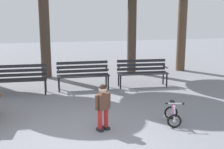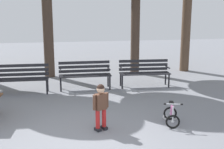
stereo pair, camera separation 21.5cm
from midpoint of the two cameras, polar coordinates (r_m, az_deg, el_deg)
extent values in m
plane|color=slate|center=(5.79, -5.81, -12.60)|extent=(36.00, 36.00, 0.00)
cube|color=#232328|center=(9.25, -16.22, -0.64)|extent=(1.60, 0.14, 0.03)
cube|color=#232328|center=(9.13, -16.31, -0.81)|extent=(1.60, 0.14, 0.03)
cube|color=#232328|center=(9.02, -16.41, -0.98)|extent=(1.60, 0.14, 0.03)
cube|color=#232328|center=(8.90, -16.51, -1.16)|extent=(1.60, 0.14, 0.03)
cube|color=#232328|center=(9.27, -16.22, 0.01)|extent=(1.60, 0.11, 0.09)
cube|color=#232328|center=(9.24, -16.27, 0.82)|extent=(1.60, 0.11, 0.09)
cube|color=#232328|center=(9.22, -16.32, 1.63)|extent=(1.60, 0.11, 0.09)
cylinder|color=black|center=(8.90, -11.61, -2.36)|extent=(0.05, 0.05, 0.44)
cylinder|color=black|center=(9.25, -11.51, -1.80)|extent=(0.05, 0.05, 0.44)
cube|color=black|center=(8.99, -11.67, 0.40)|extent=(0.06, 0.40, 0.03)
cube|color=#232328|center=(9.43, -4.59, 0.05)|extent=(1.60, 0.11, 0.03)
cube|color=#232328|center=(9.31, -4.52, -0.10)|extent=(1.60, 0.11, 0.03)
cube|color=#232328|center=(9.20, -4.45, -0.26)|extent=(1.60, 0.11, 0.03)
cube|color=#232328|center=(9.08, -4.38, -0.42)|extent=(1.60, 0.11, 0.03)
cube|color=#232328|center=(9.45, -4.62, 0.69)|extent=(1.60, 0.08, 0.09)
cube|color=#232328|center=(9.42, -4.64, 1.49)|extent=(1.60, 0.08, 0.09)
cube|color=#232328|center=(9.40, -4.65, 2.29)|extent=(1.60, 0.08, 0.09)
cylinder|color=black|center=(9.25, 0.26, -1.55)|extent=(0.05, 0.05, 0.44)
cylinder|color=black|center=(9.59, -0.12, -1.05)|extent=(0.05, 0.05, 0.44)
cube|color=black|center=(9.34, 0.07, 1.09)|extent=(0.05, 0.40, 0.03)
cylinder|color=black|center=(9.11, -9.07, -1.92)|extent=(0.05, 0.05, 0.44)
cylinder|color=black|center=(9.46, -9.11, -1.39)|extent=(0.05, 0.05, 0.44)
cube|color=black|center=(9.20, -9.17, 0.77)|extent=(0.05, 0.40, 0.03)
cube|color=#232328|center=(9.76, 6.66, 0.43)|extent=(1.60, 0.19, 0.03)
cube|color=#232328|center=(9.65, 6.82, 0.28)|extent=(1.60, 0.19, 0.03)
cube|color=#232328|center=(9.53, 6.99, 0.13)|extent=(1.60, 0.19, 0.03)
cube|color=#232328|center=(9.42, 7.16, -0.02)|extent=(1.60, 0.19, 0.03)
cube|color=#232328|center=(9.78, 6.62, 1.05)|extent=(1.60, 0.16, 0.09)
cube|color=#232328|center=(9.76, 6.64, 1.81)|extent=(1.60, 0.16, 0.09)
cube|color=#232328|center=(9.73, 6.66, 2.59)|extent=(1.60, 0.16, 0.09)
cylinder|color=black|center=(9.69, 11.41, -1.15)|extent=(0.05, 0.05, 0.44)
cylinder|color=black|center=(10.03, 10.77, -0.68)|extent=(0.05, 0.05, 0.44)
cube|color=black|center=(9.78, 11.18, 1.37)|extent=(0.07, 0.40, 0.03)
cylinder|color=black|center=(9.34, 2.62, -1.43)|extent=(0.05, 0.05, 0.44)
cylinder|color=black|center=(9.68, 2.28, -0.93)|extent=(0.05, 0.05, 0.44)
cube|color=black|center=(9.43, 2.47, 1.19)|extent=(0.07, 0.40, 0.03)
cylinder|color=red|center=(6.23, -0.53, -8.47)|extent=(0.09, 0.09, 0.45)
cube|color=black|center=(6.30, -0.53, -10.11)|extent=(0.15, 0.18, 0.06)
cylinder|color=red|center=(6.15, -1.73, -8.76)|extent=(0.09, 0.09, 0.45)
cube|color=black|center=(6.22, -1.71, -10.42)|extent=(0.15, 0.18, 0.06)
cube|color=brown|center=(6.06, -1.14, -5.19)|extent=(0.27, 0.22, 0.33)
sphere|color=#E0B28E|center=(5.99, -1.15, -2.82)|extent=(0.16, 0.16, 0.16)
sphere|color=black|center=(5.98, -1.15, -2.59)|extent=(0.16, 0.16, 0.16)
cylinder|color=brown|center=(6.14, 0.03, -4.85)|extent=(0.07, 0.07, 0.31)
cylinder|color=brown|center=(5.97, -2.35, -5.35)|extent=(0.07, 0.07, 0.31)
torus|color=black|center=(6.43, 12.45, -8.79)|extent=(0.30, 0.12, 0.30)
cylinder|color=silver|center=(6.43, 12.45, -8.79)|extent=(0.06, 0.05, 0.04)
torus|color=black|center=(6.91, 11.90, -7.25)|extent=(0.30, 0.12, 0.30)
cylinder|color=silver|center=(6.91, 11.90, -7.25)|extent=(0.06, 0.05, 0.04)
torus|color=white|center=(6.96, 12.78, -7.99)|extent=(0.11, 0.05, 0.11)
torus|color=white|center=(6.93, 10.96, -7.98)|extent=(0.11, 0.05, 0.11)
cylinder|color=pink|center=(6.54, 12.32, -6.83)|extent=(0.12, 0.30, 0.32)
cylinder|color=pink|center=(6.69, 12.14, -6.55)|extent=(0.06, 0.08, 0.27)
cylinder|color=pink|center=(6.81, 12.01, -7.45)|extent=(0.08, 0.20, 0.05)
cylinder|color=silver|center=(6.39, 12.49, -7.38)|extent=(0.05, 0.08, 0.32)
cylinder|color=pink|center=(6.53, 12.34, -5.94)|extent=(0.12, 0.32, 0.05)
cube|color=black|center=(6.67, 12.18, -5.27)|extent=(0.13, 0.19, 0.04)
cylinder|color=silver|center=(6.34, 12.55, -5.53)|extent=(0.33, 0.12, 0.02)
cylinder|color=black|center=(6.37, 14.08, -5.54)|extent=(0.06, 0.05, 0.04)
cylinder|color=black|center=(6.32, 11.02, -5.52)|extent=(0.06, 0.05, 0.04)
cylinder|color=#423328|center=(11.06, -11.64, 10.60)|extent=(0.37, 0.37, 4.31)
cylinder|color=#423328|center=(11.64, 4.98, 7.85)|extent=(0.34, 0.34, 3.09)
cylinder|color=brown|center=(12.33, 14.47, 9.54)|extent=(0.36, 0.36, 3.85)
camera|label=1|loc=(0.11, -89.17, 0.18)|focal=48.00mm
camera|label=2|loc=(0.11, 90.83, -0.18)|focal=48.00mm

